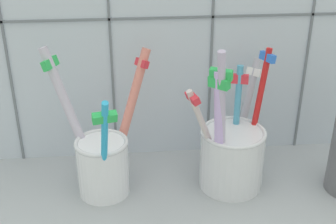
{
  "coord_description": "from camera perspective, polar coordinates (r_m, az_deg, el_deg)",
  "views": [
    {
      "loc": [
        -4.44,
        -44.86,
        36.29
      ],
      "look_at": [
        0.0,
        2.35,
        12.54
      ],
      "focal_mm": 49.45,
      "sensor_mm": 36.0,
      "label": 1
    }
  ],
  "objects": [
    {
      "name": "counter_slab",
      "position": [
        0.57,
        0.22,
        -11.45
      ],
      "size": [
        64.0,
        22.0,
        2.0
      ],
      "primitive_type": "cube",
      "color": "#9EA3A8",
      "rests_on": "ground"
    },
    {
      "name": "tile_wall_back",
      "position": [
        0.59,
        -0.91,
        13.01
      ],
      "size": [
        64.0,
        2.2,
        45.0
      ],
      "color": "silver",
      "rests_on": "ground"
    },
    {
      "name": "toothbrush_cup_left",
      "position": [
        0.56,
        -8.07,
        -5.67
      ],
      "size": [
        13.1,
        12.06,
        17.89
      ],
      "color": "white",
      "rests_on": "counter_slab"
    },
    {
      "name": "toothbrush_cup_right",
      "position": [
        0.57,
        7.85,
        -4.9
      ],
      "size": [
        10.92,
        11.02,
        19.04
      ],
      "color": "white",
      "rests_on": "counter_slab"
    }
  ]
}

